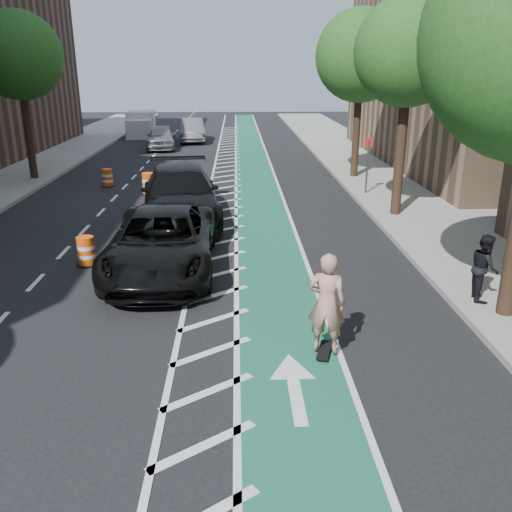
{
  "coord_description": "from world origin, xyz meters",
  "views": [
    {
      "loc": [
        2.04,
        -10.8,
        5.26
      ],
      "look_at": [
        2.47,
        1.13,
        1.1
      ],
      "focal_mm": 38.0,
      "sensor_mm": 36.0,
      "label": 1
    }
  ],
  "objects_px": {
    "suv_far": "(180,195)",
    "suv_near": "(162,242)",
    "skateboarder": "(327,303)",
    "barrel_a": "(86,252)"
  },
  "relations": [
    {
      "from": "suv_near",
      "to": "suv_far",
      "type": "xyz_separation_m",
      "value": [
        0.0,
        5.21,
        0.12
      ]
    },
    {
      "from": "skateboarder",
      "to": "barrel_a",
      "type": "distance_m",
      "value": 7.94
    },
    {
      "from": "skateboarder",
      "to": "barrel_a",
      "type": "relative_size",
      "value": 2.39
    },
    {
      "from": "suv_near",
      "to": "barrel_a",
      "type": "distance_m",
      "value": 2.31
    },
    {
      "from": "skateboarder",
      "to": "barrel_a",
      "type": "xyz_separation_m",
      "value": [
        -5.9,
        5.27,
        -0.7
      ]
    },
    {
      "from": "skateboarder",
      "to": "barrel_a",
      "type": "height_order",
      "value": "skateboarder"
    },
    {
      "from": "suv_far",
      "to": "suv_near",
      "type": "bearing_deg",
      "value": -96.63
    },
    {
      "from": "barrel_a",
      "to": "suv_near",
      "type": "bearing_deg",
      "value": -14.07
    },
    {
      "from": "skateboarder",
      "to": "suv_near",
      "type": "bearing_deg",
      "value": -34.85
    },
    {
      "from": "skateboarder",
      "to": "suv_near",
      "type": "relative_size",
      "value": 0.33
    }
  ]
}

